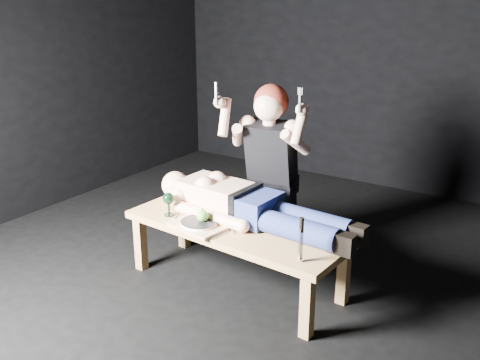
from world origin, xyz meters
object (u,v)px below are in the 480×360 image
(serving_tray, at_px, (199,225))
(carving_knife, at_px, (301,240))
(lying_man, at_px, (252,203))
(kneeling_woman, at_px, (275,169))
(goblet, at_px, (169,204))
(table, at_px, (236,255))

(serving_tray, height_order, carving_knife, carving_knife)
(lying_man, height_order, carving_knife, carving_knife)
(carving_knife, bearing_deg, kneeling_woman, 131.65)
(lying_man, relative_size, carving_knife, 5.60)
(lying_man, bearing_deg, goblet, -151.98)
(kneeling_woman, height_order, carving_knife, kneeling_woman)
(table, relative_size, lying_man, 1.01)
(kneeling_woman, distance_m, carving_knife, 1.02)
(kneeling_woman, xyz_separation_m, carving_knife, (0.63, -0.80, -0.09))
(lying_man, height_order, goblet, lying_man)
(kneeling_woman, distance_m, goblet, 0.84)
(lying_man, xyz_separation_m, kneeling_woman, (-0.09, 0.46, 0.10))
(serving_tray, xyz_separation_m, carving_knife, (0.78, -0.07, 0.12))
(table, height_order, kneeling_woman, kneeling_woman)
(lying_man, bearing_deg, serving_tray, -126.25)
(table, xyz_separation_m, lying_man, (0.05, 0.12, 0.36))
(lying_man, distance_m, serving_tray, 0.38)
(table, bearing_deg, carving_knife, -17.54)
(kneeling_woman, xyz_separation_m, serving_tray, (-0.15, -0.74, -0.22))
(serving_tray, relative_size, carving_knife, 1.35)
(serving_tray, xyz_separation_m, goblet, (-0.29, 0.04, 0.07))
(carving_knife, bearing_deg, table, 162.46)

